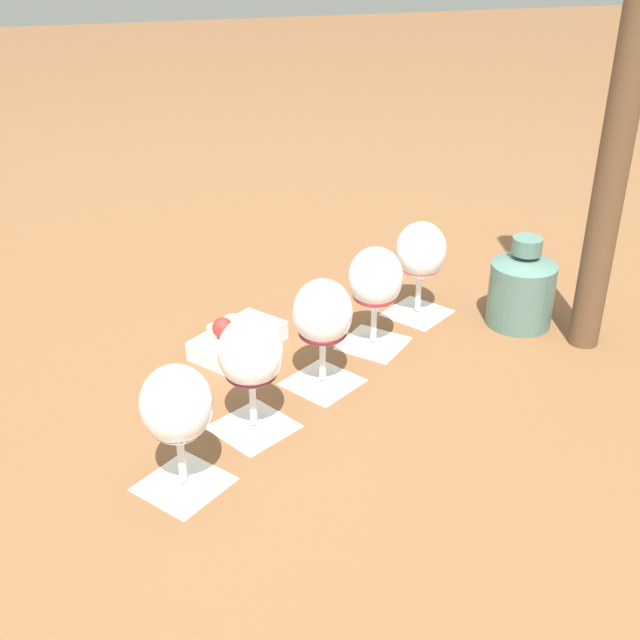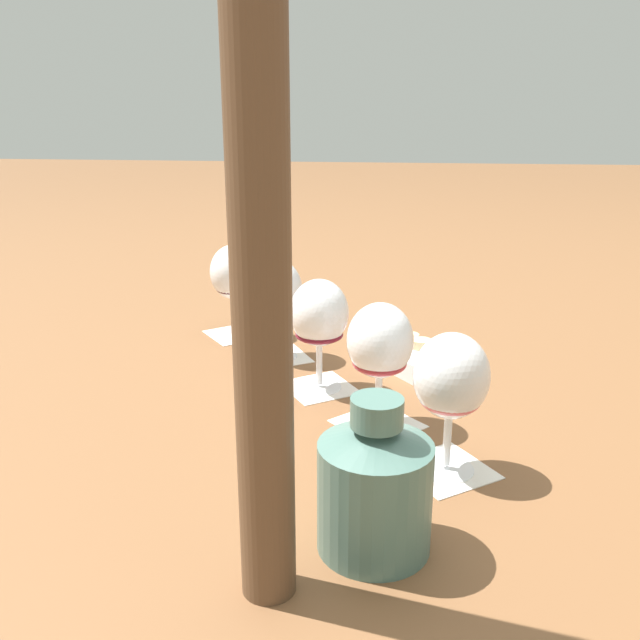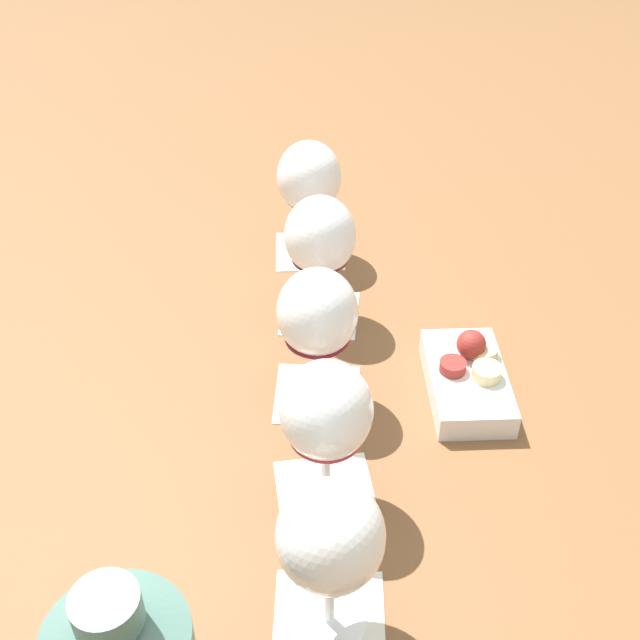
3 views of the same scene
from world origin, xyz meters
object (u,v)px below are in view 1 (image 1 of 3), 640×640
object	(u,v)px
wine_glass_1	(375,282)
wine_glass_3	(251,358)
wine_glass_4	(177,410)
snack_dish	(237,338)
ceramic_vase	(522,287)
wine_glass_2	(322,315)
wine_glass_0	(421,255)
umbrella_pole	(625,100)

from	to	relation	value
wine_glass_1	wine_glass_3	xyz separation A→B (m)	(0.17, -0.23, -0.00)
wine_glass_4	snack_dish	xyz separation A→B (m)	(-0.31, 0.12, -0.09)
wine_glass_3	ceramic_vase	world-z (taller)	wine_glass_3
wine_glass_2	snack_dish	xyz separation A→B (m)	(-0.13, -0.10, -0.09)
wine_glass_0	umbrella_pole	bearing A→B (deg)	53.08
umbrella_pole	wine_glass_4	bearing A→B (deg)	-74.36
wine_glass_3	wine_glass_0	bearing A→B (deg)	127.19
wine_glass_0	wine_glass_1	bearing A→B (deg)	-52.92
wine_glass_2	snack_dish	bearing A→B (deg)	-140.57
wine_glass_1	wine_glass_4	world-z (taller)	same
wine_glass_0	snack_dish	xyz separation A→B (m)	(0.04, -0.32, -0.09)
wine_glass_3	snack_dish	bearing A→B (deg)	175.89
wine_glass_1	wine_glass_4	distance (m)	0.43
wine_glass_3	snack_dish	world-z (taller)	wine_glass_3
wine_glass_1	wine_glass_2	bearing A→B (deg)	-51.81
wine_glass_0	wine_glass_1	distance (m)	0.13
wine_glass_3	umbrella_pole	bearing A→B (deg)	99.22
wine_glass_4	snack_dish	bearing A→B (deg)	158.65
wine_glass_0	wine_glass_2	bearing A→B (deg)	-52.36
wine_glass_0	wine_glass_2	distance (m)	0.27
wine_glass_2	wine_glass_4	distance (m)	0.29
wine_glass_4	umbrella_pole	distance (m)	0.74
wine_glass_4	wine_glass_3	bearing A→B (deg)	131.96
wine_glass_0	snack_dish	bearing A→B (deg)	-82.78
wine_glass_4	ceramic_vase	bearing A→B (deg)	114.76
wine_glass_0	wine_glass_1	world-z (taller)	same
wine_glass_1	snack_dish	xyz separation A→B (m)	(-0.04, -0.21, -0.09)
wine_glass_0	umbrella_pole	size ratio (longest dim) A/B	0.21
wine_glass_0	snack_dish	size ratio (longest dim) A/B	0.97
wine_glass_1	umbrella_pole	world-z (taller)	umbrella_pole
ceramic_vase	umbrella_pole	xyz separation A→B (m)	(0.09, 0.07, 0.32)
wine_glass_2	wine_glass_4	bearing A→B (deg)	-50.91
wine_glass_1	umbrella_pole	xyz separation A→B (m)	(0.08, 0.33, 0.28)
wine_glass_2	umbrella_pole	distance (m)	0.52
snack_dish	wine_glass_3	bearing A→B (deg)	-4.11
wine_glass_3	wine_glass_4	world-z (taller)	same
wine_glass_3	wine_glass_4	bearing A→B (deg)	-48.04
wine_glass_3	umbrella_pole	distance (m)	0.63
wine_glass_3	wine_glass_4	distance (m)	0.14
umbrella_pole	ceramic_vase	bearing A→B (deg)	-141.44
wine_glass_1	umbrella_pole	size ratio (longest dim) A/B	0.21
wine_glass_4	umbrella_pole	xyz separation A→B (m)	(-0.19, 0.66, 0.28)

